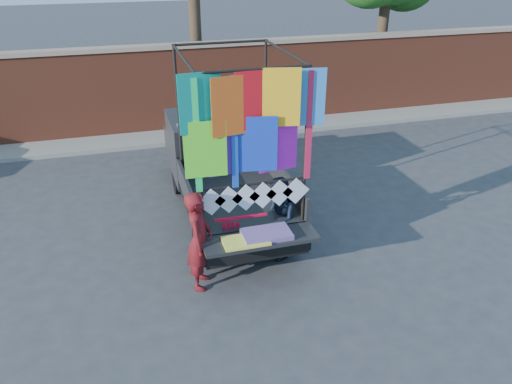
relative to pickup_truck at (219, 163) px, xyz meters
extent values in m
plane|color=#38383A|center=(-0.36, -2.07, -0.91)|extent=(90.00, 90.00, 0.00)
cube|color=brown|center=(-0.36, 4.93, 0.34)|extent=(30.00, 0.35, 2.50)
cube|color=tan|center=(-0.36, 4.93, 1.64)|extent=(30.00, 0.45, 0.12)
cube|color=gray|center=(-0.36, 4.23, -0.85)|extent=(30.00, 1.20, 0.12)
cylinder|color=#38281C|center=(0.64, 6.13, 1.82)|extent=(0.36, 0.36, 5.46)
cylinder|color=#38281C|center=(7.14, 6.13, 1.37)|extent=(0.36, 0.36, 4.55)
cylinder|color=black|center=(-0.83, 0.64, -0.55)|extent=(0.24, 0.71, 0.71)
cylinder|color=black|center=(-0.83, -2.24, -0.55)|extent=(0.24, 0.71, 0.71)
cylinder|color=black|center=(0.83, 0.64, -0.55)|extent=(0.24, 0.71, 0.71)
cylinder|color=black|center=(0.83, -2.24, -0.55)|extent=(0.24, 0.71, 0.71)
cube|color=black|center=(0.00, -0.85, -0.37)|extent=(1.82, 4.49, 0.32)
cube|color=black|center=(0.00, -1.65, -0.07)|extent=(1.92, 2.46, 0.11)
cube|color=black|center=(-0.94, -1.65, 0.16)|extent=(0.06, 2.46, 0.48)
cube|color=black|center=(0.94, -1.65, 0.16)|extent=(0.06, 2.46, 0.48)
cube|color=black|center=(0.00, -0.45, 0.16)|extent=(1.92, 0.06, 0.48)
cube|color=black|center=(0.00, 0.59, 0.22)|extent=(1.92, 1.71, 1.34)
cube|color=#8C9EAD|center=(0.00, 0.11, 0.64)|extent=(1.71, 0.06, 0.59)
cube|color=#8C9EAD|center=(0.00, 1.39, 0.43)|extent=(1.71, 0.11, 0.75)
cube|color=black|center=(0.00, 1.76, -0.05)|extent=(1.87, 0.96, 0.59)
cube|color=black|center=(0.00, -3.15, -0.05)|extent=(1.92, 0.59, 0.06)
cube|color=black|center=(0.00, -2.91, -0.46)|extent=(1.98, 0.16, 0.19)
cylinder|color=black|center=(-0.88, -2.78, 1.32)|extent=(0.05, 0.05, 2.67)
cylinder|color=black|center=(-0.88, -0.53, 1.32)|extent=(0.05, 0.05, 2.67)
cylinder|color=black|center=(0.88, -2.78, 1.32)|extent=(0.05, 0.05, 2.67)
cylinder|color=black|center=(0.88, -0.53, 1.32)|extent=(0.05, 0.05, 2.67)
cylinder|color=black|center=(0.00, -2.78, 2.65)|extent=(1.82, 0.05, 0.05)
cylinder|color=black|center=(0.00, -0.53, 2.65)|extent=(1.82, 0.05, 0.05)
cylinder|color=black|center=(-0.88, -1.65, 2.65)|extent=(0.05, 2.30, 0.05)
cylinder|color=black|center=(0.88, -1.65, 2.65)|extent=(0.05, 2.30, 0.05)
cylinder|color=black|center=(0.00, -2.78, 0.78)|extent=(1.82, 0.04, 0.04)
cube|color=#0B9A89|center=(-0.80, -2.80, 2.17)|extent=(0.66, 0.02, 0.91)
cube|color=orange|center=(-0.40, -2.84, 2.17)|extent=(0.66, 0.02, 0.91)
cube|color=red|center=(0.00, -2.80, 2.17)|extent=(0.66, 0.02, 0.91)
cube|color=yellow|center=(0.40, -2.84, 2.17)|extent=(0.66, 0.02, 0.91)
cube|color=#2F82E3|center=(0.80, -2.80, 2.17)|extent=(0.66, 0.02, 0.91)
cube|color=#57E829|center=(-0.80, -2.84, 1.48)|extent=(0.66, 0.02, 0.91)
cube|color=#5921A9|center=(-0.40, -2.80, 1.48)|extent=(0.66, 0.02, 0.91)
cube|color=#1638C6|center=(0.00, -2.84, 1.48)|extent=(0.66, 0.02, 0.91)
cube|color=#DE18D6|center=(0.40, -2.80, 1.48)|extent=(0.66, 0.02, 0.91)
cube|color=#1CE167|center=(-0.91, -2.82, 1.69)|extent=(0.11, 0.01, 1.82)
cube|color=#CF2246|center=(0.91, -2.82, 1.69)|extent=(0.11, 0.01, 1.82)
cube|color=blue|center=(-0.32, -2.82, 1.69)|extent=(0.11, 0.01, 1.82)
cube|color=white|center=(-0.73, -2.81, 0.57)|extent=(0.48, 0.01, 0.48)
cube|color=white|center=(-0.44, -2.81, 0.57)|extent=(0.48, 0.01, 0.48)
cube|color=white|center=(-0.14, -2.81, 0.57)|extent=(0.48, 0.01, 0.48)
cube|color=white|center=(0.15, -2.81, 0.57)|extent=(0.48, 0.01, 0.48)
cube|color=white|center=(0.44, -2.81, 0.57)|extent=(0.48, 0.01, 0.48)
cube|color=white|center=(0.73, -2.81, 0.57)|extent=(0.48, 0.01, 0.48)
cube|color=#CD2D68|center=(0.11, -3.15, 0.02)|extent=(0.80, 0.48, 0.09)
cube|color=#F8F94E|center=(-0.27, -3.23, 0.00)|extent=(0.75, 0.43, 0.04)
imported|color=maroon|center=(-0.98, -2.95, -0.03)|extent=(0.59, 0.73, 1.75)
imported|color=black|center=(0.54, -2.49, -0.12)|extent=(0.76, 0.88, 1.57)
cube|color=red|center=(-0.22, -2.72, 0.16)|extent=(0.92, 0.08, 0.04)
cube|color=red|center=(-0.51, -2.74, -0.13)|extent=(0.06, 0.02, 0.53)
cube|color=red|center=(-0.43, -2.74, -0.15)|extent=(0.06, 0.02, 0.53)
cube|color=red|center=(-0.36, -2.74, -0.17)|extent=(0.06, 0.02, 0.53)
cube|color=red|center=(-0.28, -2.74, -0.19)|extent=(0.06, 0.02, 0.53)
camera|label=1|loc=(-2.00, -9.85, 4.33)|focal=35.00mm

